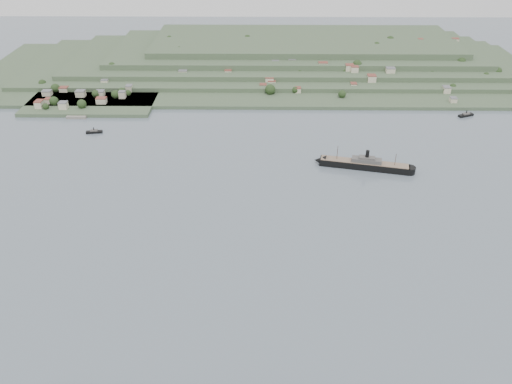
{
  "coord_description": "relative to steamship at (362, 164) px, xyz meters",
  "views": [
    {
      "loc": [
        1.9,
        -312.55,
        225.79
      ],
      "look_at": [
        -1.77,
        30.0,
        12.01
      ],
      "focal_mm": 35.0,
      "sensor_mm": 36.0,
      "label": 1
    }
  ],
  "objects": [
    {
      "name": "ferry_west",
      "position": [
        -269.4,
        72.87,
        -2.58
      ],
      "size": [
        17.21,
        6.89,
        6.27
      ],
      "color": "black",
      "rests_on": "ground"
    },
    {
      "name": "ground",
      "position": [
        -95.25,
        -92.54,
        -4.09
      ],
      "size": [
        1400.0,
        1400.0,
        0.0
      ],
      "primitive_type": "plane",
      "color": "slate",
      "rests_on": "ground"
    },
    {
      "name": "ferry_east",
      "position": [
        138.45,
        121.3,
        -2.43
      ],
      "size": [
        18.87,
        11.77,
        6.87
      ],
      "color": "black",
      "rests_on": "ground"
    },
    {
      "name": "far_peninsula",
      "position": [
        -67.34,
        300.56,
        7.79
      ],
      "size": [
        760.0,
        309.0,
        30.0
      ],
      "color": "#384E34",
      "rests_on": "ground"
    },
    {
      "name": "steamship",
      "position": [
        0.0,
        0.0,
        0.0
      ],
      "size": [
        91.28,
        29.35,
        22.13
      ],
      "color": "black",
      "rests_on": "ground"
    }
  ]
}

